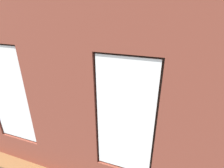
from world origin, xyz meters
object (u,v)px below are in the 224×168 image
object	(u,v)px
couch_left	(188,117)
table_plant_small	(113,91)
potted_plant_between_couches	(140,139)
coffee_table	(117,98)
potted_plant_corner_near_left	(191,73)
media_console	(51,86)
cup_ceramic	(117,95)
potted_plant_by_left_couch	(174,93)
couch_by_window	(80,137)
remote_silver	(105,96)
potted_plant_foreground_right	(83,65)
tv_flatscreen	(49,71)
papasan_chair	(108,70)

from	to	relation	value
couch_left	table_plant_small	xyz separation A→B (m)	(2.29, -0.41, 0.25)
couch_left	potted_plant_between_couches	distance (m)	1.94
coffee_table	potted_plant_corner_near_left	distance (m)	3.32
media_console	potted_plant_between_couches	xyz separation A→B (m)	(-3.86, 2.18, 0.36)
cup_ceramic	potted_plant_by_left_couch	bearing A→B (deg)	-147.71
couch_by_window	table_plant_small	xyz separation A→B (m)	(-0.11, -2.08, 0.25)
remote_silver	coffee_table	bearing A→B (deg)	-6.03
media_console	potted_plant_foreground_right	bearing A→B (deg)	-98.31
media_console	potted_plant_corner_near_left	world-z (taller)	potted_plant_corner_near_left
remote_silver	potted_plant_between_couches	bearing A→B (deg)	-76.33
table_plant_small	potted_plant_corner_near_left	distance (m)	3.34
remote_silver	tv_flatscreen	xyz separation A→B (m)	(2.38, -0.40, 0.43)
coffee_table	potted_plant_by_left_couch	xyz separation A→B (m)	(-1.73, -1.10, -0.05)
coffee_table	potted_plant_by_left_couch	size ratio (longest dim) A/B	2.46
couch_left	cup_ceramic	xyz separation A→B (m)	(2.13, -0.30, 0.18)
tv_flatscreen	papasan_chair	xyz separation A→B (m)	(-1.56, -2.09, -0.45)
tv_flatscreen	couch_left	bearing A→B (deg)	173.40
tv_flatscreen	potted_plant_corner_near_left	size ratio (longest dim) A/B	0.87
table_plant_small	tv_flatscreen	bearing A→B (deg)	-3.45
table_plant_small	papasan_chair	distance (m)	2.48
couch_left	papasan_chair	distance (m)	4.26
potted_plant_corner_near_left	potted_plant_by_left_couch	distance (m)	1.44
cup_ceramic	potted_plant_by_left_couch	xyz separation A→B (m)	(-1.73, -1.10, -0.15)
potted_plant_between_couches	potted_plant_corner_near_left	bearing A→B (deg)	-105.21
tv_flatscreen	papasan_chair	world-z (taller)	tv_flatscreen
couch_left	potted_plant_foreground_right	xyz separation A→B (m)	(4.58, -2.63, 0.19)
media_console	papasan_chair	xyz separation A→B (m)	(-1.56, -2.09, 0.17)
couch_by_window	potted_plant_by_left_couch	xyz separation A→B (m)	(-1.99, -3.06, 0.02)
couch_by_window	coffee_table	size ratio (longest dim) A/B	1.50
papasan_chair	potted_plant_foreground_right	xyz separation A→B (m)	(1.25, 0.02, 0.08)
couch_left	cup_ceramic	world-z (taller)	couch_left
couch_left	potted_plant_by_left_couch	distance (m)	1.45
potted_plant_corner_near_left	potted_plant_by_left_couch	bearing A→B (deg)	66.97
cup_ceramic	potted_plant_foreground_right	world-z (taller)	potted_plant_foreground_right
media_console	remote_silver	bearing A→B (deg)	170.47
cup_ceramic	papasan_chair	xyz separation A→B (m)	(1.19, -2.36, -0.06)
media_console	papasan_chair	bearing A→B (deg)	-126.67
cup_ceramic	papasan_chair	size ratio (longest dim) A/B	0.09
table_plant_small	cup_ceramic	bearing A→B (deg)	143.93
papasan_chair	potted_plant_by_left_couch	xyz separation A→B (m)	(-2.93, 1.26, -0.09)
table_plant_small	potted_plant_between_couches	bearing A→B (deg)	121.96
papasan_chair	potted_plant_corner_near_left	distance (m)	3.49
cup_ceramic	table_plant_small	size ratio (longest dim) A/B	0.44
table_plant_small	tv_flatscreen	distance (m)	2.62
media_console	papasan_chair	world-z (taller)	papasan_chair
papasan_chair	tv_flatscreen	bearing A→B (deg)	53.29
couch_by_window	coffee_table	xyz separation A→B (m)	(-0.26, -1.97, 0.07)
media_console	tv_flatscreen	distance (m)	0.62
couch_by_window	tv_flatscreen	xyz separation A→B (m)	(2.49, -2.24, 0.56)
media_console	potted_plant_between_couches	distance (m)	4.45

